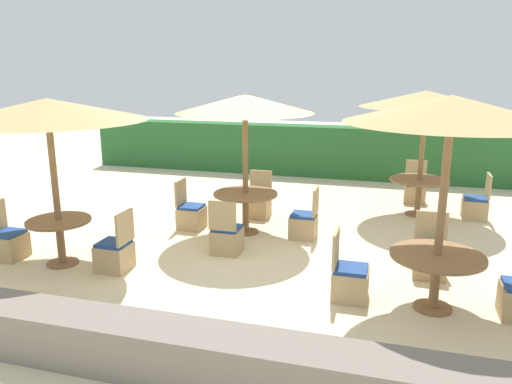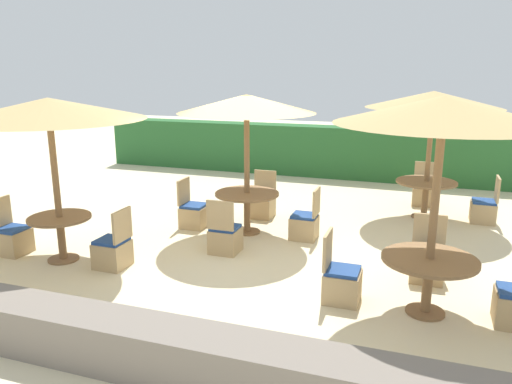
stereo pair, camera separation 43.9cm
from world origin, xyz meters
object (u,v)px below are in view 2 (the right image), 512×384
at_px(parasol_front_right, 443,111).
at_px(patio_chair_center_west, 193,214).
at_px(round_table_back_right, 426,188).
at_px(patio_chair_center_south, 225,237).
at_px(patio_chair_front_left_east, 113,251).
at_px(patio_chair_center_north, 262,204).
at_px(round_table_center, 247,200).
at_px(patio_chair_front_right_north, 427,262).
at_px(patio_chair_center_east, 305,224).
at_px(round_table_front_right, 429,269).
at_px(patio_chair_back_right_east, 484,209).
at_px(patio_chair_front_right_west, 341,282).
at_px(patio_chair_back_right_north, 423,193).
at_px(parasol_center, 247,104).
at_px(parasol_front_left, 48,109).
at_px(patio_chair_front_left_west, 12,238).
at_px(round_table_front_left, 60,227).
at_px(parasol_back_right, 434,100).

xyz_separation_m(parasol_front_right, patio_chair_center_west, (-4.25, 2.17, -2.24)).
height_order(round_table_back_right, patio_chair_center_south, patio_chair_center_south).
height_order(patio_chair_front_left_east, patio_chair_center_west, same).
height_order(parasol_front_right, patio_chair_center_north, parasol_front_right).
xyz_separation_m(round_table_center, patio_chair_center_south, (0.00, -1.08, -0.35)).
xyz_separation_m(round_table_back_right, parasol_front_right, (0.09, -4.25, 1.89)).
xyz_separation_m(patio_chair_front_right_north, patio_chair_center_east, (-2.07, 1.15, 0.00)).
bearing_deg(round_table_front_right, round_table_center, 145.28).
distance_m(patio_chair_back_right_east, parasol_front_right, 4.95).
relative_size(patio_chair_front_right_west, patio_chair_center_south, 1.00).
bearing_deg(patio_chair_back_right_north, parasol_center, 45.25).
height_order(parasol_front_left, patio_chair_front_right_north, parasol_front_left).
height_order(patio_chair_center_north, patio_chair_center_west, same).
bearing_deg(patio_chair_center_west, patio_chair_front_left_west, -44.66).
distance_m(round_table_front_left, parasol_front_right, 5.81).
distance_m(patio_chair_front_left_west, parasol_back_right, 7.97).
bearing_deg(round_table_front_left, parasol_front_left, 180.00).
distance_m(round_table_front_right, patio_chair_front_right_west, 1.11).
bearing_deg(patio_chair_center_north, patio_chair_front_right_west, 123.72).
distance_m(patio_chair_front_left_east, patio_chair_front_right_north, 4.66).
bearing_deg(patio_chair_front_right_north, patio_chair_center_south, -1.00).
relative_size(patio_chair_front_left_east, round_table_center, 0.80).
xyz_separation_m(parasol_back_right, patio_chair_back_right_north, (-0.04, 1.02, -2.10)).
bearing_deg(patio_chair_back_right_north, patio_chair_center_west, 36.95).
height_order(patio_chair_front_right_north, patio_chair_center_east, same).
bearing_deg(patio_chair_front_left_east, round_table_back_right, -46.30).
bearing_deg(patio_chair_center_west, parasol_front_right, 63.00).
height_order(patio_chair_front_left_east, parasol_center, parasol_center).
xyz_separation_m(patio_chair_back_right_north, patio_chair_front_right_north, (0.12, -4.20, 0.00)).
height_order(patio_chair_front_left_west, parasol_center, parasol_center).
distance_m(round_table_front_left, parasol_back_right, 7.11).
bearing_deg(parasol_back_right, parasol_center, -146.30).
height_order(parasol_front_left, patio_chair_center_north, parasol_front_left).
height_order(round_table_front_left, patio_chair_center_west, patio_chair_center_west).
bearing_deg(patio_chair_center_west, parasol_center, 91.66).
bearing_deg(patio_chair_center_east, patio_chair_front_right_west, -155.44).
bearing_deg(patio_chair_center_west, round_table_front_left, -29.12).
bearing_deg(parasol_front_right, parasol_back_right, 91.21).
bearing_deg(round_table_front_left, patio_chair_center_north, 55.24).
bearing_deg(patio_chair_center_east, round_table_back_right, -44.36).
height_order(patio_chair_back_right_north, round_table_center, patio_chair_back_right_north).
bearing_deg(parasol_front_right, round_table_center, 145.28).
relative_size(patio_chair_back_right_east, patio_chair_center_south, 1.00).
xyz_separation_m(parasol_front_left, round_table_center, (2.30, 2.23, -1.76)).
distance_m(parasol_center, patio_chair_center_west, 2.35).
height_order(patio_chair_back_right_north, patio_chair_center_east, same).
relative_size(round_table_front_left, patio_chair_center_west, 1.03).
bearing_deg(round_table_back_right, patio_chair_center_north, -161.79).
height_order(round_table_front_left, patio_chair_front_left_east, patio_chair_front_left_east).
height_order(patio_chair_back_right_east, round_table_front_right, patio_chair_back_right_east).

